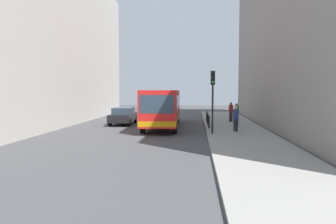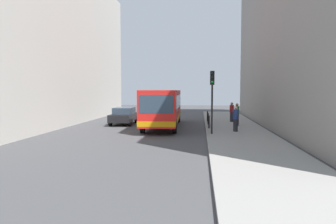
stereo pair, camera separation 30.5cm
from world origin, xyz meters
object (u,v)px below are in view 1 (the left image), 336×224
at_px(pedestrian_mid_sidewalk, 236,114).
at_px(bus, 163,106).
at_px(car_beside_bus, 123,115).
at_px(bollard_near, 209,122).
at_px(bollard_far, 207,116).
at_px(traffic_light, 213,90).
at_px(pedestrian_near_signal, 236,119).
at_px(bollard_mid, 208,119).
at_px(pedestrian_far_sidewalk, 231,112).

bearing_deg(pedestrian_mid_sidewalk, bus, 101.67).
distance_m(car_beside_bus, bollard_near, 8.12).
xyz_separation_m(bollard_near, bollard_far, (0.00, 5.11, 0.00)).
distance_m(traffic_light, bollard_far, 8.45).
relative_size(bollard_far, pedestrian_near_signal, 0.54).
bearing_deg(bus, bollard_mid, -173.57).
distance_m(car_beside_bus, pedestrian_near_signal, 10.45).
bearing_deg(bus, traffic_light, 125.17).
relative_size(bus, pedestrian_mid_sidewalk, 6.17).
height_order(car_beside_bus, bollard_far, car_beside_bus).
bearing_deg(pedestrian_far_sidewalk, bollard_far, 64.42).
height_order(bus, pedestrian_far_sidewalk, bus).
height_order(car_beside_bus, pedestrian_far_sidewalk, pedestrian_far_sidewalk).
distance_m(car_beside_bus, bollard_mid, 7.41).
xyz_separation_m(bus, pedestrian_mid_sidewalk, (5.98, 0.04, -0.67)).
xyz_separation_m(bollard_mid, pedestrian_far_sidewalk, (2.17, 2.50, 0.41)).
height_order(bus, pedestrian_mid_sidewalk, bus).
height_order(bollard_far, pedestrian_mid_sidewalk, pedestrian_mid_sidewalk).
xyz_separation_m(bollard_mid, pedestrian_near_signal, (1.78, -4.18, 0.40)).
xyz_separation_m(traffic_light, pedestrian_far_sidewalk, (2.07, 8.05, -1.97)).
distance_m(bollard_near, pedestrian_far_sidewalk, 5.51).
relative_size(car_beside_bus, pedestrian_far_sidewalk, 2.52).
bearing_deg(car_beside_bus, pedestrian_near_signal, 149.48).
height_order(car_beside_bus, pedestrian_near_signal, pedestrian_near_signal).
bearing_deg(pedestrian_near_signal, pedestrian_mid_sidewalk, -66.98).
bearing_deg(bus, pedestrian_mid_sidewalk, 178.49).
bearing_deg(pedestrian_mid_sidewalk, bollard_mid, 88.98).
bearing_deg(pedestrian_far_sidewalk, traffic_light, 141.55).
height_order(bollard_mid, pedestrian_far_sidewalk, pedestrian_far_sidewalk).
relative_size(bollard_near, pedestrian_near_signal, 0.54).
relative_size(bollard_mid, pedestrian_near_signal, 0.54).
relative_size(bus, pedestrian_far_sidewalk, 6.30).
relative_size(pedestrian_near_signal, pedestrian_mid_sidewalk, 0.97).
bearing_deg(bus, car_beside_bus, -23.09).
xyz_separation_m(bus, bollard_mid, (3.69, 0.54, -1.10)).
relative_size(bus, pedestrian_near_signal, 6.35).
distance_m(bus, bollard_near, 4.35).
distance_m(bollard_near, bollard_mid, 2.56).
relative_size(traffic_light, pedestrian_mid_sidewalk, 2.28).
height_order(bollard_mid, pedestrian_near_signal, pedestrian_near_signal).
distance_m(bollard_far, pedestrian_mid_sidewalk, 3.84).
distance_m(pedestrian_mid_sidewalk, pedestrian_far_sidewalk, 3.00).
distance_m(bollard_mid, pedestrian_mid_sidewalk, 2.38).
bearing_deg(bus, bollard_near, 149.45).
relative_size(bus, bollard_far, 11.68).
xyz_separation_m(bus, pedestrian_near_signal, (5.47, -3.64, -0.70)).
xyz_separation_m(bus, bollard_near, (3.69, -2.01, -1.10)).
xyz_separation_m(bus, car_beside_bus, (-3.67, 1.42, -0.94)).
xyz_separation_m(bollard_far, pedestrian_far_sidewalk, (2.17, -0.06, 0.41)).
bearing_deg(bus, pedestrian_near_signal, 144.43).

